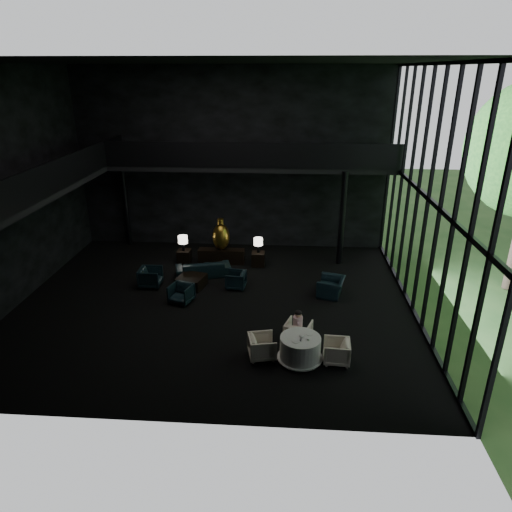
# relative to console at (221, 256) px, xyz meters

# --- Properties ---
(floor) EXTENTS (14.00, 12.00, 0.02)m
(floor) POSITION_rel_console_xyz_m (0.28, -3.69, -0.32)
(floor) COLOR black
(floor) RESTS_ON ground
(ceiling) EXTENTS (14.00, 12.00, 0.02)m
(ceiling) POSITION_rel_console_xyz_m (0.28, -3.69, 7.68)
(ceiling) COLOR black
(ceiling) RESTS_ON ground
(wall_back) EXTENTS (14.00, 0.04, 8.00)m
(wall_back) POSITION_rel_console_xyz_m (0.28, 2.31, 3.68)
(wall_back) COLOR black
(wall_back) RESTS_ON ground
(wall_front) EXTENTS (14.00, 0.04, 8.00)m
(wall_front) POSITION_rel_console_xyz_m (0.28, -9.69, 3.68)
(wall_front) COLOR black
(wall_front) RESTS_ON ground
(wall_left) EXTENTS (0.04, 12.00, 8.00)m
(wall_left) POSITION_rel_console_xyz_m (-6.72, -3.69, 3.68)
(wall_left) COLOR black
(wall_left) RESTS_ON ground
(curtain_wall) EXTENTS (0.20, 12.00, 8.00)m
(curtain_wall) POSITION_rel_console_xyz_m (7.23, -3.69, 3.68)
(curtain_wall) COLOR black
(curtain_wall) RESTS_ON ground
(mezzanine_left) EXTENTS (2.00, 12.00, 0.25)m
(mezzanine_left) POSITION_rel_console_xyz_m (-5.72, -3.69, 3.68)
(mezzanine_left) COLOR black
(mezzanine_left) RESTS_ON wall_left
(mezzanine_back) EXTENTS (12.00, 2.00, 0.25)m
(mezzanine_back) POSITION_rel_console_xyz_m (1.28, 1.31, 3.68)
(mezzanine_back) COLOR black
(mezzanine_back) RESTS_ON wall_back
(railing_left) EXTENTS (0.06, 12.00, 1.00)m
(railing_left) POSITION_rel_console_xyz_m (-4.72, -3.69, 4.28)
(railing_left) COLOR black
(railing_left) RESTS_ON mezzanine_left
(railing_back) EXTENTS (12.00, 0.06, 1.00)m
(railing_back) POSITION_rel_console_xyz_m (1.28, 0.31, 4.28)
(railing_back) COLOR black
(railing_back) RESTS_ON mezzanine_back
(column_nw) EXTENTS (0.24, 0.24, 4.00)m
(column_nw) POSITION_rel_console_xyz_m (-4.72, 2.01, 1.68)
(column_nw) COLOR black
(column_nw) RESTS_ON floor
(column_ne) EXTENTS (0.24, 0.24, 4.00)m
(column_ne) POSITION_rel_console_xyz_m (5.08, 0.31, 1.68)
(column_ne) COLOR black
(column_ne) RESTS_ON floor
(console) EXTENTS (1.98, 0.45, 0.63)m
(console) POSITION_rel_console_xyz_m (0.00, 0.00, 0.00)
(console) COLOR black
(console) RESTS_ON floor
(bronze_urn) EXTENTS (0.73, 0.73, 1.36)m
(bronze_urn) POSITION_rel_console_xyz_m (-0.00, 0.03, 0.90)
(bronze_urn) COLOR #B0682B
(bronze_urn) RESTS_ON console
(side_table_left) EXTENTS (0.55, 0.55, 0.60)m
(side_table_left) POSITION_rel_console_xyz_m (-1.60, -0.13, -0.01)
(side_table_left) COLOR black
(side_table_left) RESTS_ON floor
(table_lamp_left) EXTENTS (0.40, 0.40, 0.67)m
(table_lamp_left) POSITION_rel_console_xyz_m (-1.60, -0.19, 0.77)
(table_lamp_left) COLOR black
(table_lamp_left) RESTS_ON side_table_left
(side_table_right) EXTENTS (0.54, 0.54, 0.59)m
(side_table_right) POSITION_rel_console_xyz_m (1.60, -0.17, -0.02)
(side_table_right) COLOR black
(side_table_right) RESTS_ON floor
(table_lamp_right) EXTENTS (0.38, 0.38, 0.64)m
(table_lamp_right) POSITION_rel_console_xyz_m (1.60, -0.15, 0.74)
(table_lamp_right) COLOR black
(table_lamp_right) RESTS_ON side_table_right
(sofa) EXTENTS (2.37, 1.25, 0.89)m
(sofa) POSITION_rel_console_xyz_m (-0.56, -1.36, 0.13)
(sofa) COLOR black
(sofa) RESTS_ON floor
(lounge_armchair_west) EXTENTS (0.82, 0.88, 0.89)m
(lounge_armchair_west) POSITION_rel_console_xyz_m (-2.41, -2.46, 0.13)
(lounge_armchair_west) COLOR black
(lounge_armchair_west) RESTS_ON floor
(lounge_armchair_east) EXTENTS (0.68, 0.72, 0.69)m
(lounge_armchair_east) POSITION_rel_console_xyz_m (0.88, -2.38, 0.03)
(lounge_armchair_east) COLOR black
(lounge_armchair_east) RESTS_ON floor
(lounge_armchair_south) EXTENTS (0.91, 0.88, 0.76)m
(lounge_armchair_south) POSITION_rel_console_xyz_m (-0.94, -3.69, 0.06)
(lounge_armchair_south) COLOR black
(lounge_armchair_south) RESTS_ON floor
(window_armchair) EXTENTS (0.89, 1.14, 0.88)m
(window_armchair) POSITION_rel_console_xyz_m (4.47, -2.76, 0.12)
(window_armchair) COLOR black
(window_armchair) RESTS_ON floor
(coffee_table) EXTENTS (1.17, 1.17, 0.43)m
(coffee_table) POSITION_rel_console_xyz_m (-0.84, -2.39, -0.10)
(coffee_table) COLOR black
(coffee_table) RESTS_ON floor
(dining_table) EXTENTS (1.32, 1.32, 0.75)m
(dining_table) POSITION_rel_console_xyz_m (3.24, -6.95, 0.01)
(dining_table) COLOR white
(dining_table) RESTS_ON floor
(dining_chair_north) EXTENTS (0.89, 0.87, 0.74)m
(dining_chair_north) POSITION_rel_console_xyz_m (3.20, -5.98, 0.05)
(dining_chair_north) COLOR silver
(dining_chair_north) RESTS_ON floor
(dining_chair_east) EXTENTS (0.70, 0.74, 0.72)m
(dining_chair_east) POSITION_rel_console_xyz_m (4.27, -6.95, 0.05)
(dining_chair_east) COLOR beige
(dining_chair_east) RESTS_ON floor
(dining_chair_west) EXTENTS (0.84, 0.87, 0.76)m
(dining_chair_west) POSITION_rel_console_xyz_m (2.14, -6.87, 0.07)
(dining_chair_west) COLOR #BBB5A8
(dining_chair_west) RESTS_ON floor
(child) EXTENTS (0.29, 0.29, 0.63)m
(child) POSITION_rel_console_xyz_m (3.18, -5.98, 0.45)
(child) COLOR #D098B9
(child) RESTS_ON dining_chair_north
(plate_a) EXTENTS (0.27, 0.27, 0.01)m
(plate_a) POSITION_rel_console_xyz_m (3.10, -7.14, 0.44)
(plate_a) COLOR white
(plate_a) RESTS_ON dining_table
(plate_b) EXTENTS (0.24, 0.24, 0.01)m
(plate_b) POSITION_rel_console_xyz_m (3.49, -6.75, 0.44)
(plate_b) COLOR white
(plate_b) RESTS_ON dining_table
(saucer) EXTENTS (0.15, 0.15, 0.01)m
(saucer) POSITION_rel_console_xyz_m (3.43, -7.00, 0.44)
(saucer) COLOR white
(saucer) RESTS_ON dining_table
(coffee_cup) EXTENTS (0.10, 0.10, 0.06)m
(coffee_cup) POSITION_rel_console_xyz_m (3.44, -7.06, 0.48)
(coffee_cup) COLOR white
(coffee_cup) RESTS_ON saucer
(cereal_bowl) EXTENTS (0.15, 0.15, 0.08)m
(cereal_bowl) POSITION_rel_console_xyz_m (3.27, -6.91, 0.47)
(cereal_bowl) COLOR white
(cereal_bowl) RESTS_ON dining_table
(cream_pot) EXTENTS (0.07, 0.07, 0.06)m
(cream_pot) POSITION_rel_console_xyz_m (3.23, -7.12, 0.47)
(cream_pot) COLOR #99999E
(cream_pot) RESTS_ON dining_table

